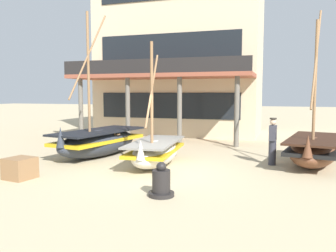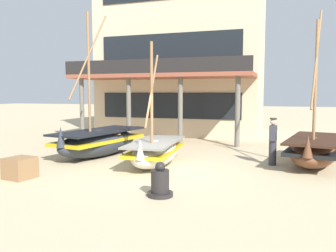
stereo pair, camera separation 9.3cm
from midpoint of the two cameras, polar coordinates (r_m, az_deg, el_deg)
name	(u,v)px [view 2 (the right image)]	position (r m, az deg, el deg)	size (l,w,h in m)	color
ground_plane	(158,171)	(11.45, -1.38, -7.44)	(120.00, 120.00, 0.00)	tan
fishing_boat_near_left	(155,152)	(12.24, -1.89, -4.25)	(1.71, 3.66, 4.26)	silver
fishing_boat_centre_large	(99,141)	(14.31, -11.14, -2.52)	(2.38, 4.54, 5.70)	#2D333D
fishing_boat_far_right	(314,150)	(13.36, 23.17, -3.61)	(2.29, 4.34, 5.49)	brown
fisherman_by_hull	(273,142)	(12.79, 17.10, -2.53)	(0.27, 0.39, 1.68)	#33333D
capstan_winch	(160,183)	(8.68, -1.00, -9.37)	(0.65, 0.65, 0.87)	black
cargo_crate	(20,168)	(11.32, -23.01, -6.38)	(0.76, 0.76, 0.64)	olive
harbor_building_main	(183,53)	(22.77, 2.59, 12.01)	(10.24, 8.77, 10.34)	beige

